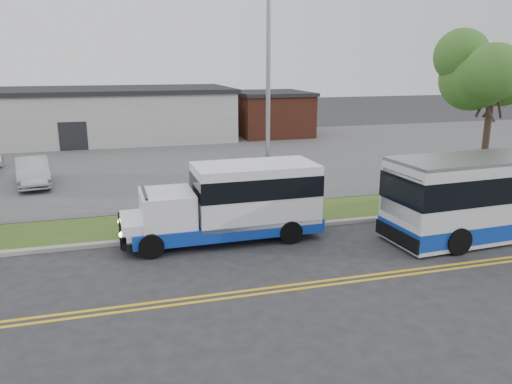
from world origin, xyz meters
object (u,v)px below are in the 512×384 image
object	(u,v)px
tree_east	(494,68)
shuttle_bus	(236,200)
parked_car_a	(33,171)
streetlight_near	(269,93)

from	to	relation	value
tree_east	shuttle_bus	distance (m)	13.94
tree_east	parked_car_a	distance (m)	23.54
tree_east	shuttle_bus	bearing A→B (deg)	-169.50
tree_east	streetlight_near	bearing A→B (deg)	-178.58
streetlight_near	tree_east	bearing A→B (deg)	1.42
shuttle_bus	parked_car_a	bearing A→B (deg)	127.73
tree_east	streetlight_near	xyz separation A→B (m)	(-11.00, -0.27, -0.97)
parked_car_a	streetlight_near	bearing A→B (deg)	-48.71
shuttle_bus	parked_car_a	size ratio (longest dim) A/B	1.65
streetlight_near	parked_car_a	world-z (taller)	streetlight_near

